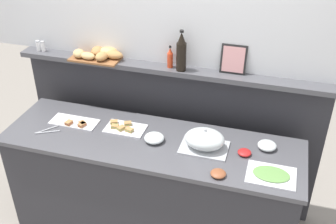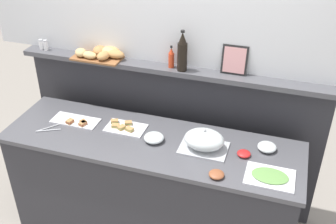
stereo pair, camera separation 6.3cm
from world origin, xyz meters
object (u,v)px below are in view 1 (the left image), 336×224
at_px(sandwich_platter_rear, 75,122).
at_px(cold_cuts_platter, 271,175).
at_px(sandwich_platter_front, 124,128).
at_px(serving_cloche, 205,140).
at_px(bread_basket, 100,54).
at_px(hot_sauce_bottle, 170,58).
at_px(condiment_bowl_teal, 244,152).
at_px(pepper_shaker, 43,46).
at_px(condiment_bowl_red, 218,174).
at_px(salt_shaker, 38,46).
at_px(serving_tongs, 47,131).
at_px(framed_picture, 233,59).
at_px(wine_bottle_dark, 181,53).
at_px(glass_bowl_medium, 267,146).
at_px(glass_bowl_large, 154,138).

relative_size(sandwich_platter_rear, cold_cuts_platter, 1.18).
distance_m(sandwich_platter_front, serving_cloche, 0.65).
bearing_deg(bread_basket, hot_sauce_bottle, 0.08).
xyz_separation_m(sandwich_platter_front, condiment_bowl_teal, (0.93, -0.06, 0.01)).
height_order(cold_cuts_platter, pepper_shaker, pepper_shaker).
distance_m(condiment_bowl_red, pepper_shaker, 1.81).
relative_size(cold_cuts_platter, condiment_bowl_red, 3.10).
bearing_deg(hot_sauce_bottle, condiment_bowl_teal, -31.44).
distance_m(condiment_bowl_red, salt_shaker, 1.85).
distance_m(serving_tongs, bread_basket, 0.74).
relative_size(serving_tongs, framed_picture, 0.77).
distance_m(wine_bottle_dark, salt_shaker, 1.24).
bearing_deg(sandwich_platter_front, condiment_bowl_red, -23.00).
xyz_separation_m(sandwich_platter_rear, condiment_bowl_teal, (1.33, -0.02, 0.01)).
bearing_deg(serving_cloche, framed_picture, 77.61).
xyz_separation_m(sandwich_platter_front, pepper_shaker, (-0.83, 0.34, 0.43)).
relative_size(condiment_bowl_red, pepper_shaker, 1.18).
bearing_deg(sandwich_platter_rear, cold_cuts_platter, -7.67).
distance_m(sandwich_platter_front, salt_shaker, 1.04).
distance_m(glass_bowl_medium, hot_sauce_bottle, 0.97).
xyz_separation_m(glass_bowl_large, pepper_shaker, (-1.11, 0.43, 0.42)).
bearing_deg(glass_bowl_large, serving_tongs, -172.01).
bearing_deg(salt_shaker, serving_tongs, -59.16).
xyz_separation_m(glass_bowl_medium, salt_shaker, (-1.95, 0.29, 0.42)).
relative_size(cold_cuts_platter, glass_bowl_large, 2.17).
distance_m(sandwich_platter_front, hot_sauce_bottle, 0.64).
xyz_separation_m(condiment_bowl_red, condiment_bowl_teal, (0.13, 0.28, -0.00)).
distance_m(serving_cloche, condiment_bowl_teal, 0.29).
height_order(serving_tongs, pepper_shaker, pepper_shaker).
relative_size(sandwich_platter_front, framed_picture, 1.40).
bearing_deg(condiment_bowl_red, condiment_bowl_teal, 64.06).
height_order(glass_bowl_medium, pepper_shaker, pepper_shaker).
bearing_deg(glass_bowl_medium, wine_bottle_dark, 159.65).
bearing_deg(serving_tongs, glass_bowl_large, 7.99).
bearing_deg(serving_cloche, condiment_bowl_teal, 1.67).
bearing_deg(sandwich_platter_front, glass_bowl_medium, 2.98).
distance_m(sandwich_platter_front, wine_bottle_dark, 0.72).
distance_m(glass_bowl_large, serving_tongs, 0.83).
xyz_separation_m(sandwich_platter_rear, framed_picture, (1.14, 0.42, 0.50)).
bearing_deg(bread_basket, serving_tongs, -113.44).
bearing_deg(glass_bowl_large, sandwich_platter_front, 162.78).
relative_size(glass_bowl_large, salt_shaker, 1.69).
xyz_separation_m(glass_bowl_large, hot_sauce_bottle, (-0.01, 0.43, 0.45)).
height_order(condiment_bowl_teal, salt_shaker, salt_shaker).
height_order(sandwich_platter_front, pepper_shaker, pepper_shaker).
xyz_separation_m(cold_cuts_platter, serving_cloche, (-0.48, 0.17, 0.06)).
bearing_deg(hot_sauce_bottle, sandwich_platter_front, -127.74).
bearing_deg(condiment_bowl_teal, cold_cuts_platter, -42.40).
bearing_deg(hot_sauce_bottle, cold_cuts_platter, -34.25).
relative_size(cold_cuts_platter, glass_bowl_medium, 2.37).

